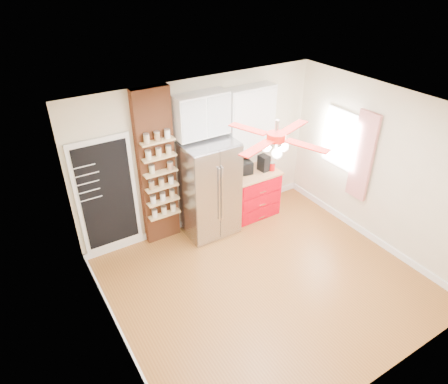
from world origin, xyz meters
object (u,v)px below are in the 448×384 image
fridge (209,189)px  coffee_maker (264,163)px  red_cabinet (252,193)px  toaster_oven (239,168)px  ceiling_fan (276,137)px  pantry_jar_oats (152,169)px  canister_left (272,166)px

fridge → coffee_maker: (1.17, 0.02, 0.17)m
red_cabinet → coffee_maker: 0.63m
toaster_oven → coffee_maker: 0.47m
fridge → ceiling_fan: ceiling_fan is taller
red_cabinet → toaster_oven: bearing=158.2°
pantry_jar_oats → red_cabinet: bearing=-3.6°
ceiling_fan → toaster_oven: size_ratio=3.27×
coffee_maker → canister_left: (0.14, -0.08, -0.07)m
toaster_oven → pantry_jar_oats: 1.71m
red_cabinet → ceiling_fan: 2.75m
fridge → pantry_jar_oats: bearing=169.7°
coffee_maker → canister_left: 0.17m
red_cabinet → canister_left: (0.34, -0.11, 0.52)m
canister_left → toaster_oven: bearing=160.2°
ceiling_fan → coffee_maker: (1.12, 1.65, -1.38)m
coffee_maker → red_cabinet: bearing=164.2°
canister_left → ceiling_fan: bearing=-128.8°
red_cabinet → pantry_jar_oats: pantry_jar_oats is taller
canister_left → coffee_maker: bearing=149.5°
ceiling_fan → toaster_oven: 2.36m
canister_left → pantry_jar_oats: (-2.24, 0.23, 0.46)m
fridge → red_cabinet: 1.06m
toaster_oven → canister_left: 0.62m
toaster_oven → coffee_maker: size_ratio=1.45×
red_cabinet → ceiling_fan: (-0.92, -1.68, 1.97)m
red_cabinet → canister_left: canister_left is taller
toaster_oven → ceiling_fan: bearing=-101.9°
red_cabinet → fridge: bearing=-177.0°
red_cabinet → ceiling_fan: bearing=-118.7°
red_cabinet → coffee_maker: bearing=-9.2°
red_cabinet → coffee_maker: size_ratio=3.18×
ceiling_fan → canister_left: 2.48m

